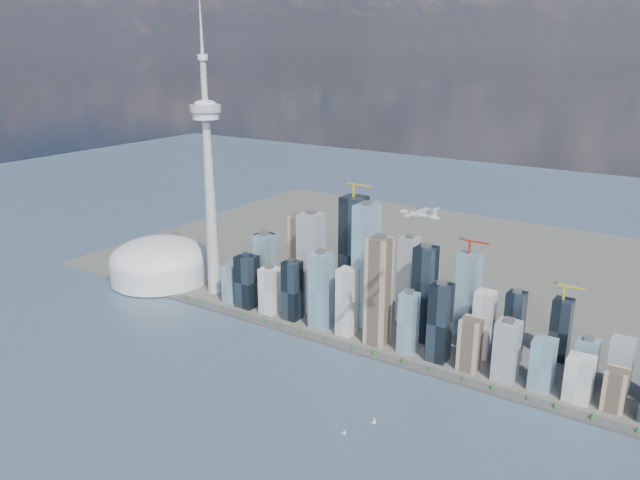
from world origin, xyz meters
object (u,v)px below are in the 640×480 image
Objects in this scene: airplane at (419,214)px; sailboat_east at (344,432)px; needle_tower at (209,174)px; sailboat_west at (374,421)px; dome_stadium at (160,262)px.

sailboat_east is (-26.78, -132.88, -254.37)m from airplane.
needle_tower is at bearing 171.90° from airplane.
needle_tower is 570.13m from sailboat_west.
sailboat_east is (592.99, -249.50, -36.52)m from dome_stadium.
airplane is (619.77, -116.62, 217.84)m from dome_stadium.
airplane reaches higher than sailboat_east.
sailboat_west is at bearing 63.65° from sailboat_east.
sailboat_west is (472.43, -218.41, -232.73)m from needle_tower.
needle_tower is 56.74× the size of sailboat_west.
sailboat_east is at bearing -29.81° from needle_tower.
sailboat_east is (452.99, -259.50, -232.92)m from needle_tower.
needle_tower is 9.07× the size of airplane.
needle_tower is 241.40m from dome_stadium.
airplane is at bearing -14.78° from needle_tower.
airplane is at bearing -10.66° from dome_stadium.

